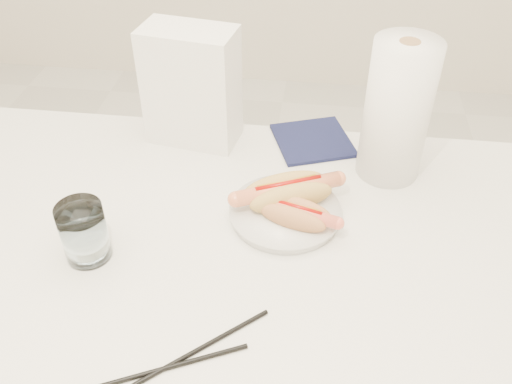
# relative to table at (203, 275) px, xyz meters

# --- Properties ---
(table) EXTENTS (1.20, 0.80, 0.75)m
(table) POSITION_rel_table_xyz_m (0.00, 0.00, 0.00)
(table) COLOR white
(table) RESTS_ON ground
(plate) EXTENTS (0.22, 0.22, 0.02)m
(plate) POSITION_rel_table_xyz_m (0.13, 0.10, 0.07)
(plate) COLOR silver
(plate) RESTS_ON table
(hotdog_left) EXTENTS (0.19, 0.13, 0.05)m
(hotdog_left) POSITION_rel_table_xyz_m (0.14, 0.13, 0.10)
(hotdog_left) COLOR tan
(hotdog_left) RESTS_ON plate
(hotdog_right) EXTENTS (0.15, 0.09, 0.04)m
(hotdog_right) POSITION_rel_table_xyz_m (0.15, 0.08, 0.10)
(hotdog_right) COLOR #C9844E
(hotdog_right) RESTS_ON plate
(water_glass) EXTENTS (0.08, 0.08, 0.10)m
(water_glass) POSITION_rel_table_xyz_m (-0.18, -0.03, 0.11)
(water_glass) COLOR white
(water_glass) RESTS_ON table
(chopstick_near) EXTENTS (0.17, 0.15, 0.01)m
(chopstick_near) POSITION_rel_table_xyz_m (0.04, -0.19, 0.06)
(chopstick_near) COLOR black
(chopstick_near) RESTS_ON table
(chopstick_far) EXTENTS (0.21, 0.10, 0.01)m
(chopstick_far) POSITION_rel_table_xyz_m (0.00, -0.23, 0.06)
(chopstick_far) COLOR black
(chopstick_far) RESTS_ON table
(napkin_box) EXTENTS (0.20, 0.13, 0.24)m
(napkin_box) POSITION_rel_table_xyz_m (-0.08, 0.34, 0.18)
(napkin_box) COLOR white
(napkin_box) RESTS_ON table
(navy_napkin) EXTENTS (0.19, 0.19, 0.01)m
(navy_napkin) POSITION_rel_table_xyz_m (0.17, 0.35, 0.06)
(navy_napkin) COLOR #111536
(navy_napkin) RESTS_ON table
(paper_towel_roll) EXTENTS (0.16, 0.16, 0.27)m
(paper_towel_roll) POSITION_rel_table_xyz_m (0.32, 0.27, 0.20)
(paper_towel_roll) COLOR white
(paper_towel_roll) RESTS_ON table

